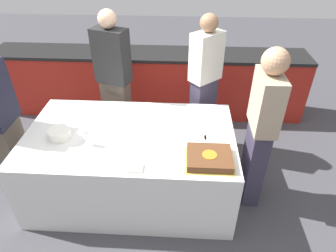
{
  "coord_description": "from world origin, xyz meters",
  "views": [
    {
      "loc": [
        0.5,
        -2.28,
        2.45
      ],
      "look_at": [
        0.37,
        0.0,
        0.85
      ],
      "focal_mm": 32.0,
      "sensor_mm": 36.0,
      "label": 1
    }
  ],
  "objects_px": {
    "plate_stack": "(60,134)",
    "person_standing_back": "(114,82)",
    "person_seated_left": "(2,121)",
    "cake": "(209,158)",
    "person_cutting_cake": "(204,86)",
    "wine_glass": "(86,134)",
    "person_seated_right": "(261,129)"
  },
  "relations": [
    {
      "from": "person_cutting_cake",
      "to": "person_standing_back",
      "type": "xyz_separation_m",
      "value": [
        -1.04,
        0.0,
        0.01
      ]
    },
    {
      "from": "wine_glass",
      "to": "person_standing_back",
      "type": "height_order",
      "value": "person_standing_back"
    },
    {
      "from": "plate_stack",
      "to": "wine_glass",
      "type": "height_order",
      "value": "wine_glass"
    },
    {
      "from": "plate_stack",
      "to": "person_seated_right",
      "type": "height_order",
      "value": "person_seated_right"
    },
    {
      "from": "person_standing_back",
      "to": "person_seated_left",
      "type": "bearing_deg",
      "value": 61.62
    },
    {
      "from": "cake",
      "to": "person_cutting_cake",
      "type": "xyz_separation_m",
      "value": [
        -0.0,
        1.16,
        0.08
      ]
    },
    {
      "from": "plate_stack",
      "to": "person_seated_right",
      "type": "relative_size",
      "value": 0.13
    },
    {
      "from": "person_cutting_cake",
      "to": "person_seated_left",
      "type": "bearing_deg",
      "value": -19.98
    },
    {
      "from": "person_cutting_cake",
      "to": "person_seated_left",
      "type": "relative_size",
      "value": 1.03
    },
    {
      "from": "plate_stack",
      "to": "person_seated_right",
      "type": "bearing_deg",
      "value": 3.1
    },
    {
      "from": "cake",
      "to": "person_cutting_cake",
      "type": "distance_m",
      "value": 1.16
    },
    {
      "from": "person_seated_left",
      "to": "person_seated_right",
      "type": "xyz_separation_m",
      "value": [
        2.44,
        0.0,
        0.0
      ]
    },
    {
      "from": "wine_glass",
      "to": "cake",
      "type": "bearing_deg",
      "value": -8.36
    },
    {
      "from": "plate_stack",
      "to": "person_seated_left",
      "type": "xyz_separation_m",
      "value": [
        -0.59,
        0.1,
        0.05
      ]
    },
    {
      "from": "plate_stack",
      "to": "wine_glass",
      "type": "distance_m",
      "value": 0.3
    },
    {
      "from": "wine_glass",
      "to": "person_seated_left",
      "type": "bearing_deg",
      "value": 167.68
    },
    {
      "from": "wine_glass",
      "to": "person_seated_right",
      "type": "height_order",
      "value": "person_seated_right"
    },
    {
      "from": "person_seated_right",
      "to": "person_seated_left",
      "type": "bearing_deg",
      "value": -90.0
    },
    {
      "from": "person_seated_right",
      "to": "person_standing_back",
      "type": "bearing_deg",
      "value": -117.98
    },
    {
      "from": "person_seated_left",
      "to": "person_standing_back",
      "type": "height_order",
      "value": "person_standing_back"
    },
    {
      "from": "cake",
      "to": "plate_stack",
      "type": "xyz_separation_m",
      "value": [
        -1.37,
        0.25,
        0.01
      ]
    },
    {
      "from": "cake",
      "to": "person_seated_right",
      "type": "height_order",
      "value": "person_seated_right"
    },
    {
      "from": "cake",
      "to": "wine_glass",
      "type": "distance_m",
      "value": 1.11
    },
    {
      "from": "wine_glass",
      "to": "person_seated_right",
      "type": "bearing_deg",
      "value": 6.88
    },
    {
      "from": "plate_stack",
      "to": "person_standing_back",
      "type": "height_order",
      "value": "person_standing_back"
    },
    {
      "from": "person_seated_right",
      "to": "person_standing_back",
      "type": "distance_m",
      "value": 1.72
    },
    {
      "from": "cake",
      "to": "person_standing_back",
      "type": "relative_size",
      "value": 0.25
    },
    {
      "from": "plate_stack",
      "to": "person_seated_right",
      "type": "xyz_separation_m",
      "value": [
        1.86,
        0.1,
        0.05
      ]
    },
    {
      "from": "person_seated_left",
      "to": "cake",
      "type": "bearing_deg",
      "value": -100.13
    },
    {
      "from": "person_seated_left",
      "to": "person_standing_back",
      "type": "bearing_deg",
      "value": -48.74
    },
    {
      "from": "person_seated_left",
      "to": "plate_stack",
      "type": "bearing_deg",
      "value": -99.76
    },
    {
      "from": "plate_stack",
      "to": "person_standing_back",
      "type": "xyz_separation_m",
      "value": [
        0.34,
        0.91,
        0.08
      ]
    }
  ]
}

